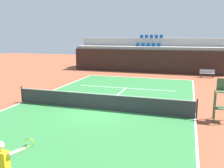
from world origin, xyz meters
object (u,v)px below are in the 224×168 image
Objects in this scene: tennis_net at (100,101)px; player at (3,167)px; player_bench at (207,73)px; umpire_chair at (222,99)px; tennis_ball_1 at (27,110)px.

tennis_net is 8.57m from player.
tennis_net is 6.48× the size of player.
player_bench is (6.87, 14.27, -0.00)m from tennis_net.
umpire_chair reaches higher than tennis_ball_1.
umpire_chair is 14.23m from player_bench.
tennis_net is at bearing 90.02° from player.
tennis_net is 167.88× the size of tennis_ball_1.
tennis_ball_1 is (-10.86, -15.86, -0.46)m from player_bench.
umpire_chair is 33.33× the size of tennis_ball_1.
tennis_net is 6.73m from umpire_chair.
umpire_chair reaches higher than player.
player reaches higher than tennis_ball_1.
player is 25.91× the size of tennis_ball_1.
tennis_ball_1 is (-3.99, -1.59, -0.47)m from tennis_net.
tennis_ball_1 is at bearing -124.39° from player_bench.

